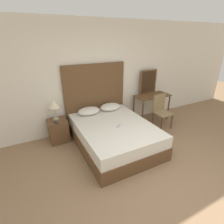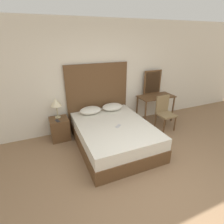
# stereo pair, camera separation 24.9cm
# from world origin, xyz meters

# --- Properties ---
(ground_plane) EXTENTS (16.00, 16.00, 0.00)m
(ground_plane) POSITION_xyz_m (0.00, 0.00, 0.00)
(ground_plane) COLOR #8C6B4C
(wall_back) EXTENTS (10.00, 0.06, 2.70)m
(wall_back) POSITION_xyz_m (0.00, 2.67, 1.35)
(wall_back) COLOR silver
(wall_back) RESTS_ON ground_plane
(bed) EXTENTS (1.54, 2.00, 0.54)m
(bed) POSITION_xyz_m (-0.12, 1.57, 0.27)
(bed) COLOR brown
(bed) RESTS_ON ground_plane
(headboard) EXTENTS (1.62, 0.05, 1.70)m
(headboard) POSITION_xyz_m (-0.12, 2.59, 0.85)
(headboard) COLOR brown
(headboard) RESTS_ON ground_plane
(pillow_left) EXTENTS (0.54, 0.38, 0.16)m
(pillow_left) POSITION_xyz_m (-0.41, 2.33, 0.63)
(pillow_left) COLOR silver
(pillow_left) RESTS_ON bed
(pillow_right) EXTENTS (0.54, 0.38, 0.16)m
(pillow_right) POSITION_xyz_m (0.18, 2.33, 0.63)
(pillow_right) COLOR silver
(pillow_right) RESTS_ON bed
(phone_on_bed) EXTENTS (0.16, 0.14, 0.01)m
(phone_on_bed) POSITION_xyz_m (-0.07, 1.44, 0.55)
(phone_on_bed) COLOR #B7B7BC
(phone_on_bed) RESTS_ON bed
(nightstand) EXTENTS (0.42, 0.42, 0.53)m
(nightstand) POSITION_xyz_m (-1.18, 2.35, 0.26)
(nightstand) COLOR brown
(nightstand) RESTS_ON ground_plane
(table_lamp) EXTENTS (0.25, 0.25, 0.48)m
(table_lamp) POSITION_xyz_m (-1.18, 2.44, 0.90)
(table_lamp) COLOR tan
(table_lamp) RESTS_ON nightstand
(phone_on_nightstand) EXTENTS (0.11, 0.16, 0.01)m
(phone_on_nightstand) POSITION_xyz_m (-1.22, 2.25, 0.53)
(phone_on_nightstand) COLOR #232328
(phone_on_nightstand) RESTS_ON nightstand
(vanity_desk) EXTENTS (1.02, 0.52, 0.76)m
(vanity_desk) POSITION_xyz_m (1.50, 2.28, 0.63)
(vanity_desk) COLOR brown
(vanity_desk) RESTS_ON ground_plane
(vanity_mirror) EXTENTS (0.55, 0.03, 0.68)m
(vanity_mirror) POSITION_xyz_m (1.50, 2.51, 1.10)
(vanity_mirror) COLOR brown
(vanity_mirror) RESTS_ON vanity_desk
(chair) EXTENTS (0.41, 0.42, 0.88)m
(chair) POSITION_xyz_m (1.46, 1.83, 0.50)
(chair) COLOR olive
(chair) RESTS_ON ground_plane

